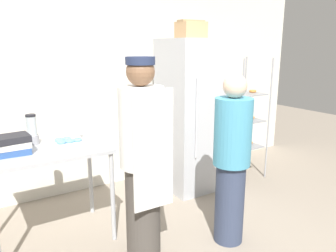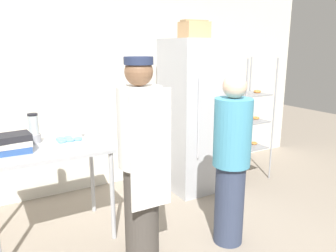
# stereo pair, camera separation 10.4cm
# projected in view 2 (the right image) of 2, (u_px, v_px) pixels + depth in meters

# --- Properties ---
(back_wall) EXTENTS (6.40, 0.12, 2.74)m
(back_wall) POSITION_uv_depth(u_px,v_px,m) (119.00, 84.00, 4.41)
(back_wall) COLOR silver
(back_wall) RESTS_ON ground_plane
(refrigerator) EXTENTS (0.72, 0.74, 1.95)m
(refrigerator) POSITION_uv_depth(u_px,v_px,m) (195.00, 116.00, 4.26)
(refrigerator) COLOR #ADAFB5
(refrigerator) RESTS_ON ground_plane
(baking_rack) EXTENTS (0.56, 0.51, 1.71)m
(baking_rack) POSITION_uv_depth(u_px,v_px,m) (247.00, 120.00, 4.62)
(baking_rack) COLOR #93969B
(baking_rack) RESTS_ON ground_plane
(prep_counter) EXTENTS (1.09, 0.73, 0.93)m
(prep_counter) POSITION_uv_depth(u_px,v_px,m) (48.00, 159.00, 3.10)
(prep_counter) COLOR #ADAFB5
(prep_counter) RESTS_ON ground_plane
(donut_box) EXTENTS (0.30, 0.24, 0.28)m
(donut_box) POSITION_uv_depth(u_px,v_px,m) (68.00, 140.00, 3.14)
(donut_box) COLOR white
(donut_box) RESTS_ON prep_counter
(blender_pitcher) EXTENTS (0.12, 0.12, 0.29)m
(blender_pitcher) POSITION_uv_depth(u_px,v_px,m) (34.00, 130.00, 3.20)
(blender_pitcher) COLOR #99999E
(blender_pitcher) RESTS_ON prep_counter
(binder_stack) EXTENTS (0.33, 0.25, 0.17)m
(binder_stack) POSITION_uv_depth(u_px,v_px,m) (12.00, 143.00, 2.91)
(binder_stack) COLOR #2D5193
(binder_stack) RESTS_ON prep_counter
(cardboard_storage_box) EXTENTS (0.33, 0.26, 0.22)m
(cardboard_storage_box) POSITION_uv_depth(u_px,v_px,m) (194.00, 30.00, 4.05)
(cardboard_storage_box) COLOR tan
(cardboard_storage_box) RESTS_ON refrigerator
(person_baker) EXTENTS (0.38, 0.39, 1.78)m
(person_baker) POSITION_uv_depth(u_px,v_px,m) (141.00, 159.00, 2.79)
(person_baker) COLOR #47423D
(person_baker) RESTS_ON ground_plane
(person_customer) EXTENTS (0.34, 0.34, 1.62)m
(person_customer) POSITION_uv_depth(u_px,v_px,m) (231.00, 161.00, 3.02)
(person_customer) COLOR #333D56
(person_customer) RESTS_ON ground_plane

